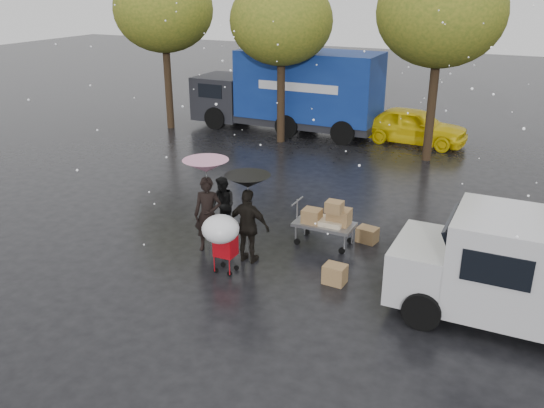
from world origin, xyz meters
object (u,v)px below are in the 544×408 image
at_px(white_van, 534,273).
at_px(shopping_cart, 221,232).
at_px(person_black, 249,226).
at_px(yellow_taxi, 413,126).
at_px(vendor_cart, 327,219).
at_px(blue_truck, 291,91).
at_px(person_pink, 208,215).

bearing_deg(white_van, shopping_cart, -173.17).
height_order(person_black, yellow_taxi, person_black).
xyz_separation_m(vendor_cart, blue_truck, (-5.61, 10.32, 1.03)).
bearing_deg(person_pink, blue_truck, 86.04).
bearing_deg(person_pink, person_black, -24.51).
height_order(person_black, blue_truck, blue_truck).
relative_size(shopping_cart, white_van, 0.30).
distance_m(person_pink, vendor_cart, 2.98).
height_order(person_pink, yellow_taxi, person_pink).
height_order(vendor_cart, blue_truck, blue_truck).
relative_size(white_van, blue_truck, 0.59).
relative_size(blue_truck, yellow_taxi, 1.93).
relative_size(person_pink, white_van, 0.39).
distance_m(shopping_cart, yellow_taxi, 13.19).
height_order(person_black, white_van, white_van).
xyz_separation_m(person_black, blue_truck, (-4.25, 11.98, 0.85)).
bearing_deg(shopping_cart, white_van, 6.83).
xyz_separation_m(person_pink, white_van, (7.32, -0.22, 0.21)).
distance_m(person_pink, blue_truck, 12.27).
distance_m(vendor_cart, shopping_cart, 2.99).
bearing_deg(vendor_cart, white_van, -20.09).
bearing_deg(person_black, yellow_taxi, -95.35).
distance_m(vendor_cart, white_van, 5.10).
bearing_deg(vendor_cart, person_black, -129.40).
xyz_separation_m(person_pink, person_black, (1.19, -0.13, -0.04)).
bearing_deg(vendor_cart, yellow_taxi, 91.41).
bearing_deg(shopping_cart, yellow_taxi, 84.24).
bearing_deg(white_van, blue_truck, 130.70).
bearing_deg(vendor_cart, shopping_cart, -122.27).
xyz_separation_m(white_van, blue_truck, (-10.38, 12.07, 0.60)).
bearing_deg(person_pink, vendor_cart, 12.49).
distance_m(person_black, blue_truck, 12.74).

